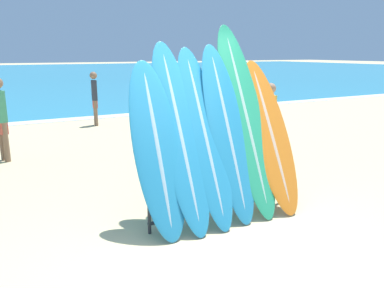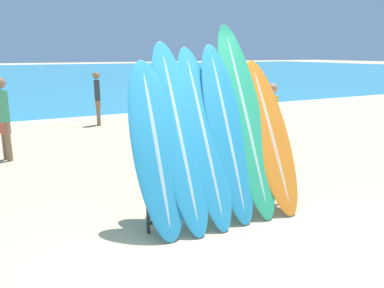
{
  "view_description": "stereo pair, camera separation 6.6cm",
  "coord_description": "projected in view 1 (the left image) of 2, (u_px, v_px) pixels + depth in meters",
  "views": [
    {
      "loc": [
        -2.03,
        -3.13,
        2.07
      ],
      "look_at": [
        0.37,
        1.45,
        0.8
      ],
      "focal_mm": 35.0,
      "sensor_mm": 36.0,
      "label": 1
    },
    {
      "loc": [
        -1.97,
        -3.16,
        2.07
      ],
      "look_at": [
        0.37,
        1.45,
        0.8
      ],
      "focal_mm": 35.0,
      "sensor_mm": 36.0,
      "label": 2
    }
  ],
  "objects": [
    {
      "name": "surfboard_slot_1",
      "position": [
        180.0,
        135.0,
        4.47
      ],
      "size": [
        0.53,
        1.16,
        2.22
      ],
      "color": "teal",
      "rests_on": "ground_plane"
    },
    {
      "name": "ocean_water",
      "position": [
        17.0,
        74.0,
        37.05
      ],
      "size": [
        120.0,
        60.0,
        0.01
      ],
      "color": "teal",
      "rests_on": "ground_plane"
    },
    {
      "name": "surfboard_slot_4",
      "position": [
        246.0,
        118.0,
        4.93
      ],
      "size": [
        0.55,
        1.23,
        2.46
      ],
      "color": "#289E70",
      "rests_on": "ground_plane"
    },
    {
      "name": "surfboard_slot_0",
      "position": [
        157.0,
        149.0,
        4.28
      ],
      "size": [
        0.58,
        0.9,
        1.99
      ],
      "color": "teal",
      "rests_on": "ground_plane"
    },
    {
      "name": "ground_plane",
      "position": [
        223.0,
        246.0,
        4.1
      ],
      "size": [
        160.0,
        160.0,
        0.0
      ],
      "primitive_type": "plane",
      "color": "beige"
    },
    {
      "name": "person_far_right",
      "position": [
        95.0,
        97.0,
        10.7
      ],
      "size": [
        0.21,
        0.26,
        1.54
      ],
      "rotation": [
        0.0,
        0.0,
        4.57
      ],
      "color": "#846047",
      "rests_on": "ground_plane"
    },
    {
      "name": "surfboard_rack",
      "position": [
        221.0,
        186.0,
        4.73
      ],
      "size": [
        2.0,
        0.04,
        0.78
      ],
      "color": "#28282D",
      "rests_on": "ground_plane"
    },
    {
      "name": "surfboard_slot_2",
      "position": [
        204.0,
        135.0,
        4.61
      ],
      "size": [
        0.51,
        1.14,
        2.15
      ],
      "color": "teal",
      "rests_on": "ground_plane"
    },
    {
      "name": "surfboard_slot_5",
      "position": [
        270.0,
        135.0,
        5.04
      ],
      "size": [
        0.59,
        1.08,
        1.98
      ],
      "color": "orange",
      "rests_on": "ground_plane"
    },
    {
      "name": "person_mid_beach",
      "position": [
        1.0,
        116.0,
        7.13
      ],
      "size": [
        0.23,
        0.27,
        1.62
      ],
      "rotation": [
        0.0,
        0.0,
        1.95
      ],
      "color": "#846047",
      "rests_on": "ground_plane"
    },
    {
      "name": "person_far_left",
      "position": [
        269.0,
        119.0,
        7.24
      ],
      "size": [
        0.2,
        0.25,
        1.5
      ],
      "rotation": [
        0.0,
        0.0,
        1.83
      ],
      "color": "#A87A5B",
      "rests_on": "ground_plane"
    },
    {
      "name": "person_near_water",
      "position": [
        151.0,
        95.0,
        11.27
      ],
      "size": [
        0.25,
        0.2,
        1.52
      ],
      "rotation": [
        0.0,
        0.0,
        2.83
      ],
      "color": "beige",
      "rests_on": "ground_plane"
    },
    {
      "name": "surfboard_slot_3",
      "position": [
        228.0,
        131.0,
        4.75
      ],
      "size": [
        0.52,
        1.05,
        2.19
      ],
      "color": "teal",
      "rests_on": "ground_plane"
    }
  ]
}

